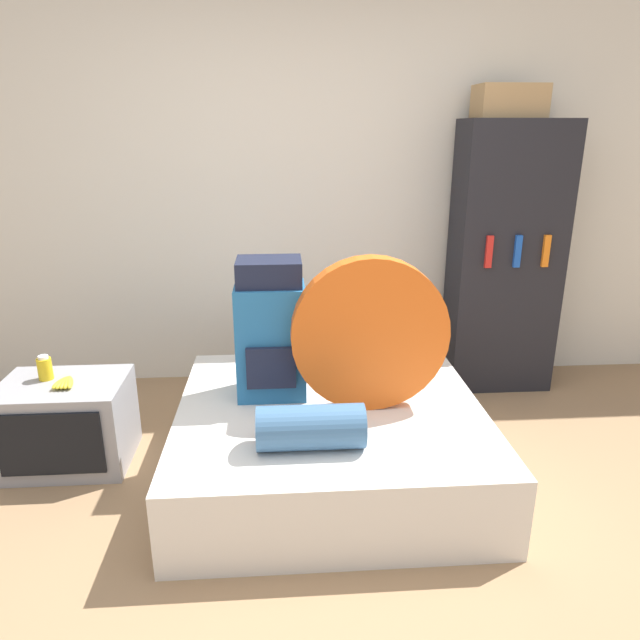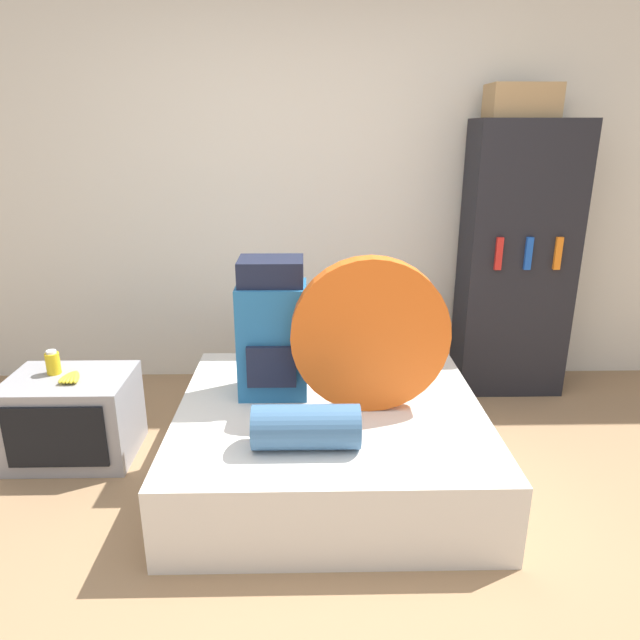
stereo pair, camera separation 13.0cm
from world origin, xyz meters
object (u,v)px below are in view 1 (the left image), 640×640
Objects in this scene: backpack at (271,331)px; bookshelf at (505,260)px; tent_bag at (370,334)px; television at (67,423)px; sleeping_roll at (311,427)px; canister at (45,368)px; cardboard_box at (509,101)px.

backpack is 1.75m from bookshelf.
backpack is 0.40× the size of bookshelf.
tent_bag is at bearing -135.36° from bookshelf.
backpack is at bearing -1.56° from television.
bookshelf is at bearing 46.07° from sleeping_roll.
bookshelf is (1.35, 1.41, 0.40)m from sleeping_roll.
television is 4.82× the size of canister.
canister is at bearing 175.72° from backpack.
television is at bearing 178.44° from backpack.
tent_bag is 1.87× the size of cardboard_box.
television is at bearing 172.33° from tent_bag.
television is at bearing 155.11° from sleeping_roll.
cardboard_box is (2.54, 0.86, 1.62)m from television.
bookshelf is (1.05, 1.04, 0.11)m from tent_bag.
cardboard_box reaches higher than television.
cardboard_box reaches higher than bookshelf.
cardboard_box is (1.29, 1.44, 1.37)m from sleeping_roll.
cardboard_box is at bearing 153.93° from bookshelf.
canister reaches higher than sleeping_roll.
backpack is 1.19m from television.
backpack is at bearing 107.19° from sleeping_roll.
tent_bag is 1.48m from bookshelf.
canister is at bearing -164.05° from bookshelf.
sleeping_roll is at bearing -129.53° from tent_bag.
canister is at bearing 154.54° from sleeping_roll.
backpack is 1.19m from canister.
bookshelf is 4.33× the size of cardboard_box.
backpack is at bearing -150.67° from bookshelf.
tent_bag is 1.81m from cardboard_box.
sleeping_roll is at bearing -133.93° from bookshelf.
tent_bag reaches higher than backpack.
backpack reaches higher than canister.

